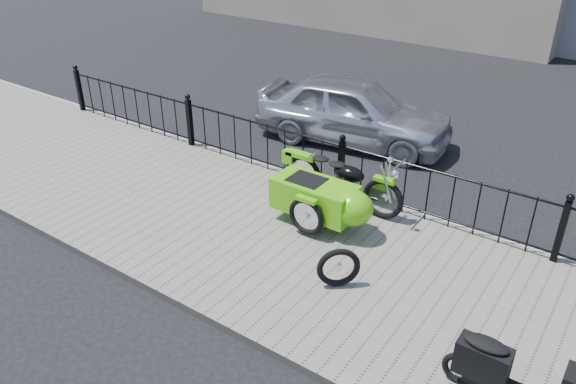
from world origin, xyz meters
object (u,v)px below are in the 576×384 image
Objects in this scene: scooter at (505,374)px; sedan_car at (354,111)px; motorcycle_sidecar at (329,196)px; spare_tire at (339,268)px.

scooter is 0.37× the size of sedan_car.
scooter is (3.26, -1.98, -0.09)m from motorcycle_sidecar.
motorcycle_sidecar reaches higher than spare_tire.
sedan_car is (-4.64, 5.21, 0.18)m from scooter.
spare_tire is 0.14× the size of sedan_car.
motorcycle_sidecar is 1.60m from spare_tire.
sedan_car is (-2.31, 4.52, 0.28)m from spare_tire.
motorcycle_sidecar is at bearing 125.84° from spare_tire.
spare_tire is 5.08m from sedan_car.
motorcycle_sidecar is 1.54× the size of scooter.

